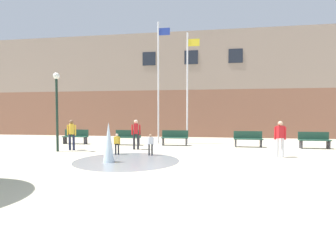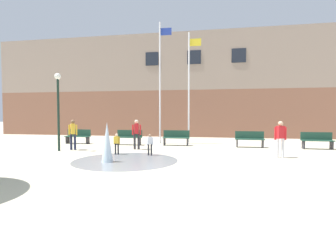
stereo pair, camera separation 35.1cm
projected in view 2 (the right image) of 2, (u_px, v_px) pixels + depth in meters
ground_plane at (129, 202)px, 5.63m from camera, size 100.00×100.00×0.00m
library_building at (197, 88)px, 24.20m from camera, size 36.00×6.05×8.62m
splash_fountain at (113, 148)px, 10.42m from camera, size 4.25×4.25×1.58m
park_bench_far_left at (78, 136)px, 16.80m from camera, size 1.60×0.44×0.91m
park_bench_under_left_flagpole at (129, 137)px, 16.11m from camera, size 1.60×0.44×0.91m
park_bench_center at (176, 137)px, 15.81m from camera, size 1.60×0.44×0.91m
park_bench_near_trashcan at (250, 139)px, 14.91m from camera, size 1.60×0.44×0.91m
park_bench_far_right at (317, 140)px, 14.17m from camera, size 1.60×0.44×0.91m
child_running at (150, 143)px, 11.94m from camera, size 0.31×0.21×0.99m
adult_watching at (280, 136)px, 11.29m from camera, size 0.50×0.34×1.59m
child_in_fountain at (117, 142)px, 12.20m from camera, size 0.31×0.13×0.99m
teen_by_trashcan at (137, 132)px, 14.01m from camera, size 0.50×0.37×1.59m
adult_in_red at (73, 132)px, 13.80m from camera, size 0.50×0.39×1.59m
flagpole_left at (160, 79)px, 16.70m from camera, size 0.80×0.10×7.72m
flagpole_right at (189, 85)px, 16.37m from camera, size 0.80×0.10×6.96m
lamp_post_left_lane at (58, 100)px, 13.30m from camera, size 0.32×0.32×3.96m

